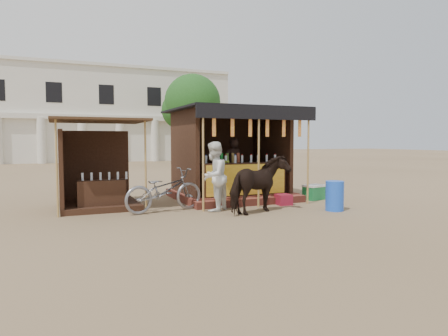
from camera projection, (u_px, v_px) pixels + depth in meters
ground at (251, 221)px, 9.07m from camera, size 120.00×120.00×0.00m
main_stall at (232, 166)px, 12.48m from camera, size 3.60×3.61×2.78m
secondary_stall at (92, 177)px, 10.75m from camera, size 2.40×2.40×2.38m
cow at (259, 184)px, 9.94m from camera, size 1.89×1.39×1.45m
motorbike at (164, 190)px, 10.17m from camera, size 2.22×1.14×1.11m
bystander at (214, 176)px, 10.28m from camera, size 1.10×1.09×1.79m
blue_barrel at (335, 196)px, 10.35m from camera, size 0.58×0.58×0.77m
red_crate at (283, 200)px, 11.30m from camera, size 0.43×0.45×0.30m
cooler at (314, 192)px, 12.29m from camera, size 0.73×0.58×0.46m
background_building at (79, 116)px, 35.50m from camera, size 26.00×7.45×8.18m
tree at (190, 104)px, 31.35m from camera, size 4.50×4.40×7.00m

